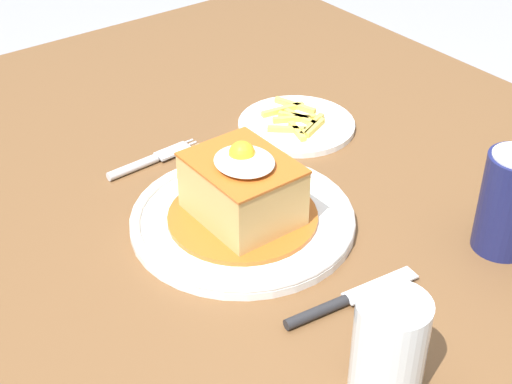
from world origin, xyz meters
TOP-DOWN VIEW (x-y plane):
  - dining_table at (0.00, 0.00)m, footprint 1.21×1.09m
  - main_plate at (0.04, -0.03)m, footprint 0.27×0.27m
  - sandwich_meal at (0.04, -0.03)m, footprint 0.18×0.18m
  - fork at (-0.14, -0.05)m, footprint 0.02×0.14m
  - knife at (0.22, -0.04)m, footprint 0.04×0.17m
  - soda_can at (0.26, 0.18)m, footprint 0.07×0.07m
  - drinking_glass at (0.33, -0.07)m, footprint 0.07×0.07m
  - side_plate_fries at (-0.10, 0.17)m, footprint 0.17×0.17m

SIDE VIEW (x-z plane):
  - dining_table at x=0.00m, z-range 0.27..0.99m
  - side_plate_fries at x=-0.10m, z-range 0.72..0.74m
  - fork at x=-0.14m, z-range 0.72..0.74m
  - knife at x=0.22m, z-range 0.72..0.74m
  - main_plate at x=0.04m, z-range 0.72..0.74m
  - drinking_glass at x=0.33m, z-range 0.72..0.82m
  - sandwich_meal at x=0.04m, z-range 0.72..0.83m
  - soda_can at x=0.26m, z-range 0.72..0.85m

